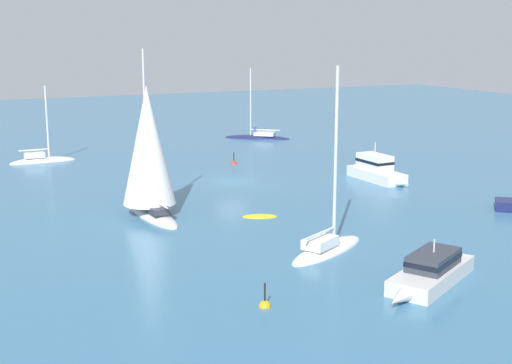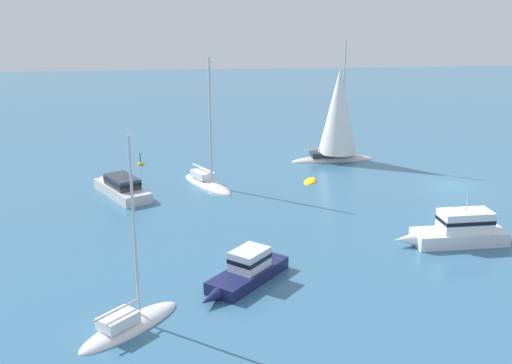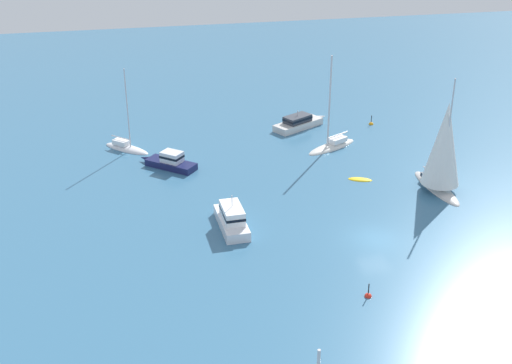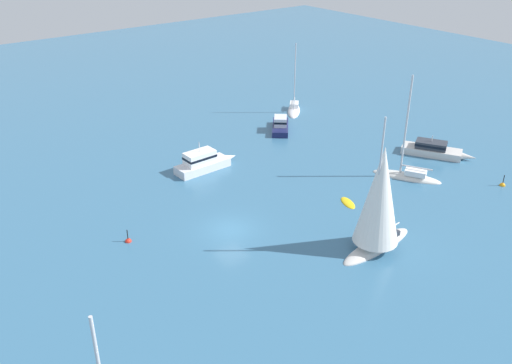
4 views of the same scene
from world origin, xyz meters
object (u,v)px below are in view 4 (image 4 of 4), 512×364
Objects in this scene: tender at (348,203)px; channel_buoy at (128,241)px; powerboat at (433,149)px; mooring_buoy at (502,185)px; cabin_cruiser_1 at (203,162)px; sloop at (408,175)px; ketch at (380,202)px; ketch_1 at (294,110)px; cabin_cruiser at (280,125)px.

channel_buoy is (-6.18, -18.57, 0.02)m from tender.
powerboat is at bearing 82.91° from channel_buoy.
channel_buoy is at bearing -111.21° from mooring_buoy.
cabin_cruiser_1 is 24.69m from powerboat.
cabin_cruiser_1 is 29.24m from mooring_buoy.
cabin_cruiser_1 is (-13.76, -15.05, 0.63)m from sloop.
mooring_buoy is at bearing 175.58° from ketch.
channel_buoy is at bearing 49.08° from sloop.
ketch reaches higher than tender.
sloop is 1.14× the size of ketch_1.
mooring_buoy is (20.44, 20.89, -0.84)m from cabin_cruiser_1.
powerboat is (-2.00, 15.07, 0.64)m from tender.
powerboat is at bearing -102.22° from sloop.
cabin_cruiser reaches higher than channel_buoy.
cabin_cruiser_1 is at bearing 122.63° from channel_buoy.
powerboat is at bearing 50.16° from ketch_1.
channel_buoy is at bearing -85.98° from tender.
cabin_cruiser reaches higher than tender.
cabin_cruiser_1 reaches higher than cabin_cruiser.
sloop reaches higher than ketch_1.
powerboat is at bearing -30.83° from cabin_cruiser_1.
mooring_buoy is (6.58, 14.31, 0.02)m from tender.
ketch_1 is at bearing -123.70° from ketch.
tender is 19.58m from channel_buoy.
sloop is 20.40m from cabin_cruiser_1.
ketch_1 is (-28.33, 16.26, -3.97)m from ketch.
tender is (0.10, -8.47, -0.24)m from sloop.
ketch_1 is at bearing -38.96° from sloop.
cabin_cruiser_1 is 14.27m from channel_buoy.
sloop is 17.73m from cabin_cruiser.
ketch_1 reaches higher than tender.
channel_buoy is 0.97× the size of mooring_buoy.
powerboat is (-8.40, 18.74, -3.48)m from ketch.
ketch reaches higher than sloop.
sloop is 7.74× the size of mooring_buoy.
cabin_cruiser is at bearing -117.28° from ketch.
cabin_cruiser is 4.16× the size of mooring_buoy.
ketch_1 reaches higher than mooring_buoy.
tender is at bearing -114.70° from mooring_buoy.
cabin_cruiser_1 is at bearing -24.10° from ketch_1.
cabin_cruiser is 4.30× the size of channel_buoy.
ketch_1 is 28.56m from mooring_buoy.
mooring_buoy is at bearing -167.12° from sloop.
ketch is 26.55m from cabin_cruiser.
mooring_buoy is (28.51, 1.71, -0.13)m from ketch_1.
ketch_1 is at bearing 20.70° from cabin_cruiser_1.
sloop is 8.48m from tender.
ketch_1 is 1.27× the size of powerboat.
ketch is at bearing 13.22° from ketch_1.
mooring_buoy reaches higher than channel_buoy.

